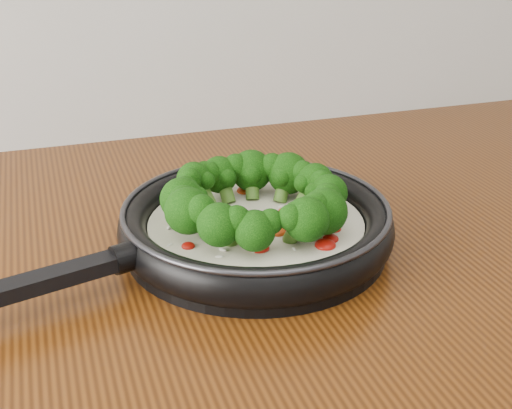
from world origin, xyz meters
name	(u,v)px	position (x,y,z in m)	size (l,w,h in m)	color
skillet	(254,219)	(-0.09, 1.09, 0.93)	(0.48, 0.36, 0.09)	black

